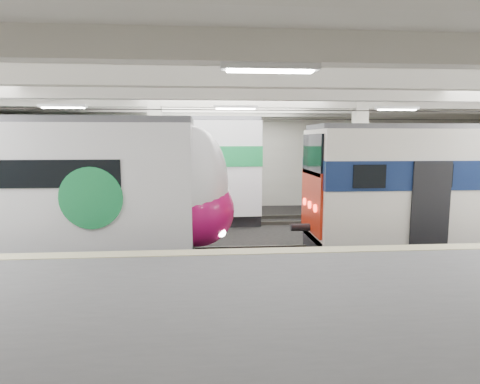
{
  "coord_description": "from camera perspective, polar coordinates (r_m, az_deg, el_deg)",
  "views": [
    {
      "loc": [
        -1.02,
        -12.6,
        3.79
      ],
      "look_at": [
        0.08,
        1.0,
        2.0
      ],
      "focal_mm": 30.0,
      "sensor_mm": 36.0,
      "label": 1
    }
  ],
  "objects": [
    {
      "name": "modern_emu",
      "position": [
        13.84,
        -27.96,
        -0.04
      ],
      "size": [
        13.81,
        2.85,
        4.46
      ],
      "color": "white",
      "rests_on": "ground"
    },
    {
      "name": "station_hall",
      "position": [
        10.93,
        0.76,
        4.61
      ],
      "size": [
        36.0,
        24.0,
        5.75
      ],
      "color": "black",
      "rests_on": "ground"
    },
    {
      "name": "far_train",
      "position": [
        18.91,
        -20.85,
        2.97
      ],
      "size": [
        15.22,
        3.65,
        4.78
      ],
      "rotation": [
        0.0,
        0.0,
        0.04
      ],
      "color": "white",
      "rests_on": "ground"
    }
  ]
}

